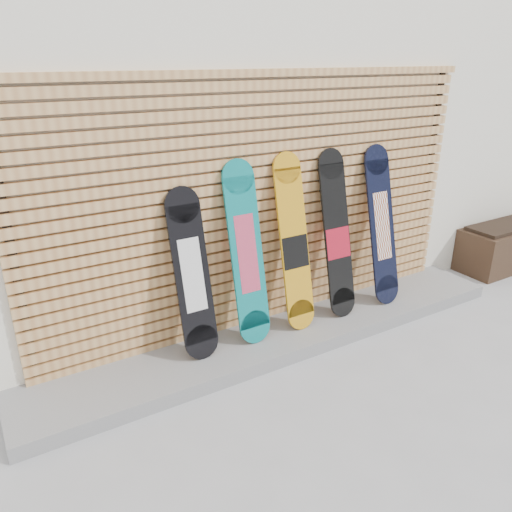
% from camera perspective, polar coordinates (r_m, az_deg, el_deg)
% --- Properties ---
extents(ground, '(80.00, 80.00, 0.00)m').
position_cam_1_polar(ground, '(4.20, 10.23, -13.10)').
color(ground, '#949497').
rests_on(ground, ground).
extents(building, '(12.00, 5.00, 3.60)m').
position_cam_1_polar(building, '(6.70, -5.72, 16.81)').
color(building, silver).
rests_on(building, ground).
extents(concrete_step, '(4.60, 0.70, 0.12)m').
position_cam_1_polar(concrete_step, '(4.54, 3.19, -8.97)').
color(concrete_step, slate).
rests_on(concrete_step, ground).
extents(slat_wall, '(4.26, 0.08, 2.29)m').
position_cam_1_polar(slat_wall, '(4.30, 1.34, 6.01)').
color(slat_wall, tan).
rests_on(slat_wall, ground).
extents(planter_box, '(1.22, 0.51, 0.55)m').
position_cam_1_polar(planter_box, '(6.69, 26.59, 1.08)').
color(planter_box, '#302115').
rests_on(planter_box, ground).
extents(snowboard_0, '(0.29, 0.33, 1.36)m').
position_cam_1_polar(snowboard_0, '(3.92, -7.31, -2.16)').
color(snowboard_0, black).
rests_on(snowboard_0, concrete_step).
extents(snowboard_1, '(0.29, 0.35, 1.52)m').
position_cam_1_polar(snowboard_1, '(4.09, -1.07, 0.25)').
color(snowboard_1, '#0C7274').
rests_on(snowboard_1, concrete_step).
extents(snowboard_2, '(0.27, 0.36, 1.53)m').
position_cam_1_polar(snowboard_2, '(4.32, 4.39, 1.33)').
color(snowboard_2, orange).
rests_on(snowboard_2, concrete_step).
extents(snowboard_3, '(0.28, 0.37, 1.52)m').
position_cam_1_polar(snowboard_3, '(4.59, 9.24, 2.29)').
color(snowboard_3, black).
rests_on(snowboard_3, concrete_step).
extents(snowboard_4, '(0.29, 0.39, 1.51)m').
position_cam_1_polar(snowboard_4, '(4.93, 14.17, 3.35)').
color(snowboard_4, black).
rests_on(snowboard_4, concrete_step).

